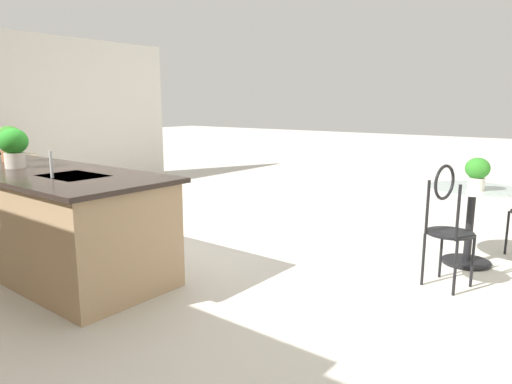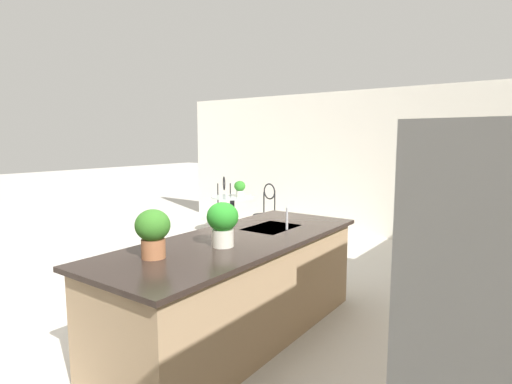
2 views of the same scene
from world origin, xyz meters
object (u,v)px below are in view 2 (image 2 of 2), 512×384
object	(u,v)px
chair_by_island	(225,200)
potted_plant_on_table	(240,188)
potted_plant_counter_far	(153,230)
chair_near_window	(266,209)
potted_plant_counter_near	(223,221)
bistro_table	(233,212)

from	to	relation	value
chair_by_island	potted_plant_on_table	bearing A→B (deg)	59.73
chair_by_island	potted_plant_counter_far	distance (m)	5.34
chair_near_window	potted_plant_counter_near	size ratio (longest dim) A/B	2.83
potted_plant_counter_near	bistro_table	bearing A→B (deg)	-142.28
potted_plant_on_table	potted_plant_counter_far	size ratio (longest dim) A/B	0.81
potted_plant_counter_near	chair_by_island	bearing A→B (deg)	-140.26
potted_plant_counter_far	potted_plant_on_table	bearing A→B (deg)	-150.28
bistro_table	potted_plant_counter_far	xyz separation A→B (m)	(3.92, 2.40, 0.68)
chair_near_window	potted_plant_counter_far	bearing A→B (deg)	22.82
chair_by_island	potted_plant_counter_far	world-z (taller)	potted_plant_counter_far
bistro_table	potted_plant_counter_far	size ratio (longest dim) A/B	2.19
potted_plant_counter_near	potted_plant_counter_far	xyz separation A→B (m)	(0.55, -0.21, -0.00)
chair_by_island	potted_plant_counter_near	xyz separation A→B (m)	(3.84, 3.20, 0.56)
bistro_table	potted_plant_counter_near	xyz separation A→B (m)	(3.37, 2.61, 0.68)
chair_near_window	potted_plant_counter_far	xyz separation A→B (m)	(3.92, 1.65, 0.56)
chair_by_island	potted_plant_counter_far	bearing A→B (deg)	34.21
chair_near_window	chair_by_island	distance (m)	1.42
chair_near_window	chair_by_island	world-z (taller)	same
potted_plant_counter_far	chair_by_island	bearing A→B (deg)	-145.79
chair_by_island	potted_plant_on_table	distance (m)	0.90
potted_plant_counter_far	potted_plant_counter_near	bearing A→B (deg)	159.20
chair_near_window	chair_by_island	xyz separation A→B (m)	(-0.47, -1.34, 0.00)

